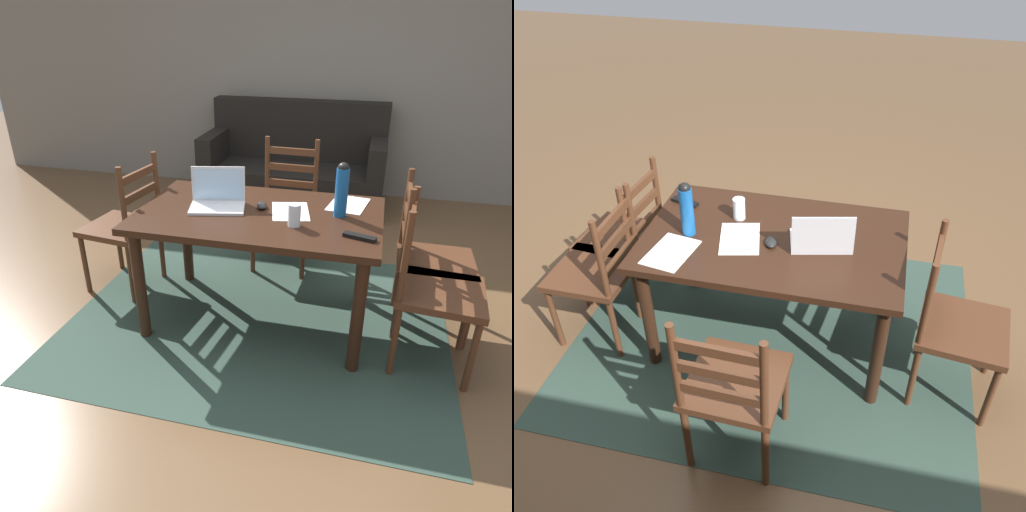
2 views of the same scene
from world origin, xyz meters
The scene contains 16 objects.
ground_plane centered at (0.00, 0.00, 0.00)m, with size 14.00×14.00×0.00m, color brown.
area_rug centered at (0.00, 0.00, 0.00)m, with size 2.35×1.94×0.01m, color #2D4238.
wall_back centered at (0.00, 2.69, 1.35)m, with size 8.00×0.12×2.70m, color slate.
dining_table centered at (0.00, 0.00, 0.63)m, with size 1.41×0.88×0.73m.
chair_far_head centered at (0.00, 0.81, 0.46)m, with size 0.46×0.46×0.95m.
chair_right_far centered at (0.99, 0.18, 0.46)m, with size 0.44×0.44×0.95m.
chair_right_near centered at (0.99, -0.17, 0.46)m, with size 0.48×0.48×0.95m.
chair_left_far centered at (-0.99, 0.17, 0.46)m, with size 0.49×0.49×0.95m.
couch centered at (-0.19, 2.21, 0.36)m, with size 1.80×0.80×1.00m.
laptop centered at (-0.26, 0.03, 0.79)m, with size 0.36×0.29×0.23m.
water_bottle centered at (0.46, 0.06, 0.90)m, with size 0.07×0.07×0.31m.
drinking_glass centered at (0.23, -0.15, 0.80)m, with size 0.07×0.07×0.12m, color silver.
computer_mouse centered at (0.00, 0.06, 0.75)m, with size 0.06×0.10×0.03m, color black.
tv_remote centered at (0.59, -0.23, 0.74)m, with size 0.04×0.17×0.02m, color black.
paper_stack_left centered at (0.49, 0.25, 0.74)m, with size 0.21×0.30×0.00m, color white.
paper_stack_right centered at (0.18, 0.05, 0.74)m, with size 0.21×0.30×0.00m, color white.
Camera 1 is at (0.63, -2.48, 1.75)m, focal length 33.00 mm.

